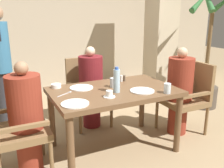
% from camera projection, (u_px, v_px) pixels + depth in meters
% --- Properties ---
extents(ground_plane, '(16.00, 16.00, 0.00)m').
position_uv_depth(ground_plane, '(114.00, 148.00, 2.92)').
color(ground_plane, '#9E8460').
extents(wall_back, '(8.00, 0.06, 2.80)m').
position_uv_depth(wall_back, '(54.00, 19.00, 4.76)').
color(wall_back, tan).
rests_on(wall_back, ground_plane).
extents(pillar_stone, '(0.45, 0.45, 2.70)m').
position_uv_depth(pillar_stone, '(161.00, 23.00, 4.49)').
color(pillar_stone, '#BCAD8E').
rests_on(pillar_stone, ground_plane).
extents(dining_table, '(1.35, 0.86, 0.72)m').
position_uv_depth(dining_table, '(114.00, 97.00, 2.75)').
color(dining_table, brown).
rests_on(dining_table, ground_plane).
extents(chair_left_side, '(0.51, 0.51, 0.92)m').
position_uv_depth(chair_left_side, '(11.00, 126.00, 2.33)').
color(chair_left_side, brown).
rests_on(chair_left_side, ground_plane).
extents(diner_in_left_chair, '(0.32, 0.32, 1.11)m').
position_uv_depth(diner_in_left_chair, '(26.00, 117.00, 2.37)').
color(diner_in_left_chair, maroon).
rests_on(diner_in_left_chair, ground_plane).
extents(chair_far_side, '(0.51, 0.51, 0.92)m').
position_uv_depth(chair_far_side, '(88.00, 88.00, 3.49)').
color(chair_far_side, brown).
rests_on(chair_far_side, ground_plane).
extents(diner_in_far_chair, '(0.32, 0.32, 1.11)m').
position_uv_depth(diner_in_far_chair, '(91.00, 87.00, 3.35)').
color(diner_in_far_chair, maroon).
rests_on(diner_in_far_chair, ground_plane).
extents(chair_right_side, '(0.51, 0.51, 0.92)m').
position_uv_depth(chair_right_side, '(188.00, 94.00, 3.24)').
color(chair_right_side, brown).
rests_on(chair_right_side, ground_plane).
extents(diner_in_right_chair, '(0.32, 0.32, 1.13)m').
position_uv_depth(diner_in_right_chair, '(179.00, 90.00, 3.16)').
color(diner_in_right_chair, maroon).
rests_on(diner_in_right_chair, ground_plane).
extents(standing_host, '(0.28, 0.31, 1.63)m').
position_uv_depth(standing_host, '(1.00, 64.00, 3.29)').
color(standing_host, '#2D2D33').
rests_on(standing_host, ground_plane).
extents(potted_palm, '(0.57, 0.56, 2.04)m').
position_uv_depth(potted_palm, '(206.00, 71.00, 4.07)').
color(potted_palm, '#4C4238').
rests_on(potted_palm, ground_plane).
extents(plate_main_left, '(0.26, 0.26, 0.01)m').
position_uv_depth(plate_main_left, '(142.00, 91.00, 2.66)').
color(plate_main_left, white).
rests_on(plate_main_left, dining_table).
extents(plate_main_right, '(0.26, 0.26, 0.01)m').
position_uv_depth(plate_main_right, '(81.00, 88.00, 2.76)').
color(plate_main_right, white).
rests_on(plate_main_right, dining_table).
extents(plate_dessert_center, '(0.26, 0.26, 0.01)m').
position_uv_depth(plate_dessert_center, '(75.00, 104.00, 2.28)').
color(plate_dessert_center, white).
rests_on(plate_dessert_center, dining_table).
extents(teacup_with_saucer, '(0.12, 0.12, 0.07)m').
position_uv_depth(teacup_with_saucer, '(109.00, 94.00, 2.47)').
color(teacup_with_saucer, white).
rests_on(teacup_with_saucer, dining_table).
extents(bowl_small, '(0.11, 0.11, 0.04)m').
position_uv_depth(bowl_small, '(56.00, 86.00, 2.78)').
color(bowl_small, white).
rests_on(bowl_small, dining_table).
extents(water_bottle, '(0.07, 0.07, 0.27)m').
position_uv_depth(water_bottle, '(117.00, 81.00, 2.59)').
color(water_bottle, '#A3C6DB').
rests_on(water_bottle, dining_table).
extents(glass_tall_near, '(0.07, 0.07, 0.11)m').
position_uv_depth(glass_tall_near, '(167.00, 88.00, 2.58)').
color(glass_tall_near, silver).
rests_on(glass_tall_near, dining_table).
extents(glass_tall_mid, '(0.07, 0.07, 0.11)m').
position_uv_depth(glass_tall_mid, '(113.00, 83.00, 2.79)').
color(glass_tall_mid, silver).
rests_on(glass_tall_mid, dining_table).
extents(salt_shaker, '(0.03, 0.03, 0.08)m').
position_uv_depth(salt_shaker, '(121.00, 79.00, 3.02)').
color(salt_shaker, white).
rests_on(salt_shaker, dining_table).
extents(pepper_shaker, '(0.03, 0.03, 0.07)m').
position_uv_depth(pepper_shaker, '(124.00, 78.00, 3.04)').
color(pepper_shaker, '#4C3D2D').
rests_on(pepper_shaker, dining_table).
extents(fork_beside_plate, '(0.18, 0.12, 0.00)m').
position_uv_depth(fork_beside_plate, '(66.00, 94.00, 2.57)').
color(fork_beside_plate, silver).
rests_on(fork_beside_plate, dining_table).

